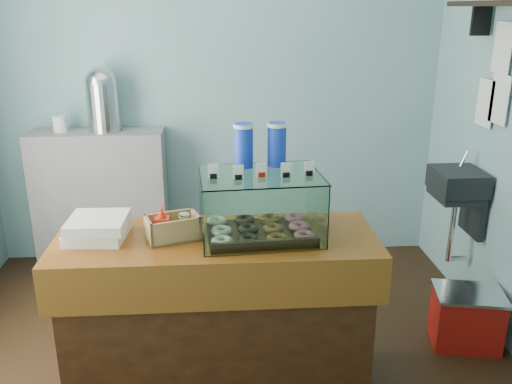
{
  "coord_description": "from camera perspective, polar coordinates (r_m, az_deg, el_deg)",
  "views": [
    {
      "loc": [
        0.03,
        -2.73,
        1.98
      ],
      "look_at": [
        0.2,
        -0.15,
        1.1
      ],
      "focal_mm": 38.0,
      "sensor_mm": 36.0,
      "label": 1
    }
  ],
  "objects": [
    {
      "name": "ground",
      "position": [
        3.37,
        -3.82,
        -17.16
      ],
      "size": [
        3.5,
        3.5,
        0.0
      ],
      "primitive_type": "plane",
      "color": "black",
      "rests_on": "ground"
    },
    {
      "name": "room_shell",
      "position": [
        2.75,
        -4.05,
        13.1
      ],
      "size": [
        3.54,
        3.04,
        2.82
      ],
      "color": "#74A6A9",
      "rests_on": "ground"
    },
    {
      "name": "counter",
      "position": [
        2.9,
        -3.98,
        -12.79
      ],
      "size": [
        1.6,
        0.6,
        0.9
      ],
      "color": "#48210D",
      "rests_on": "ground"
    },
    {
      "name": "back_shelf",
      "position": [
        4.39,
        -15.92,
        -0.89
      ],
      "size": [
        1.0,
        0.32,
        1.1
      ],
      "primitive_type": "cube",
      "color": "gray",
      "rests_on": "ground"
    },
    {
      "name": "display_case",
      "position": [
        2.68,
        0.45,
        -0.82
      ],
      "size": [
        0.62,
        0.47,
        0.54
      ],
      "rotation": [
        0.0,
        0.0,
        0.07
      ],
      "color": "black",
      "rests_on": "counter"
    },
    {
      "name": "condiment_crate",
      "position": [
        2.68,
        -8.92,
        -3.67
      ],
      "size": [
        0.29,
        0.22,
        0.18
      ],
      "rotation": [
        0.0,
        0.0,
        0.34
      ],
      "color": "tan",
      "rests_on": "counter"
    },
    {
      "name": "pastry_boxes",
      "position": [
        2.77,
        -16.33,
        -3.64
      ],
      "size": [
        0.3,
        0.3,
        0.11
      ],
      "rotation": [
        0.0,
        0.0,
        -0.08
      ],
      "color": "white",
      "rests_on": "counter"
    },
    {
      "name": "coffee_urn",
      "position": [
        4.18,
        -15.87,
        9.51
      ],
      "size": [
        0.26,
        0.26,
        0.48
      ],
      "color": "silver",
      "rests_on": "back_shelf"
    },
    {
      "name": "red_cooler",
      "position": [
        3.63,
        21.26,
        -12.24
      ],
      "size": [
        0.46,
        0.38,
        0.36
      ],
      "rotation": [
        0.0,
        0.0,
        -0.19
      ],
      "color": "red",
      "rests_on": "ground"
    }
  ]
}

